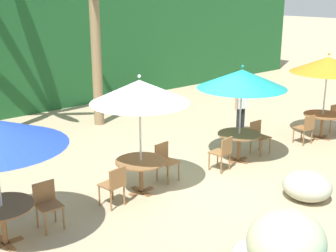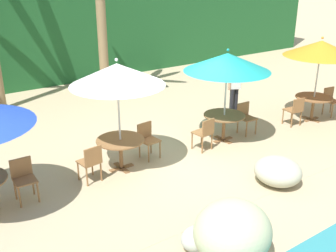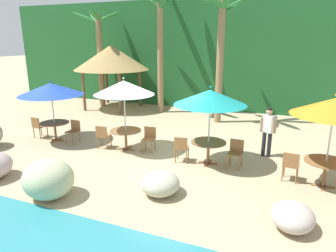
{
  "view_description": "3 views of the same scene",
  "coord_description": "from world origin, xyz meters",
  "px_view_note": "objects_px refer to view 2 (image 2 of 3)",
  "views": [
    {
      "loc": [
        -6.99,
        -7.04,
        4.25
      ],
      "look_at": [
        -0.66,
        0.32,
        1.3
      ],
      "focal_mm": 48.08,
      "sensor_mm": 36.0,
      "label": 1
    },
    {
      "loc": [
        -5.43,
        -7.31,
        4.39
      ],
      "look_at": [
        -0.45,
        -0.13,
        0.91
      ],
      "focal_mm": 42.85,
      "sensor_mm": 36.0,
      "label": 2
    },
    {
      "loc": [
        3.74,
        -8.85,
        3.82
      ],
      "look_at": [
        0.0,
        0.29,
        1.02
      ],
      "focal_mm": 32.65,
      "sensor_mm": 36.0,
      "label": 3
    }
  ],
  "objects_px": {
    "umbrella_orange": "(321,48)",
    "chair_blue_seaward": "(23,176)",
    "chair_white_inland": "(91,161)",
    "chair_white_seaward": "(147,138)",
    "chair_orange_inland": "(295,109)",
    "umbrella_white": "(117,74)",
    "chair_teal_inland": "(205,132)",
    "chair_teal_seaward": "(245,116)",
    "umbrella_teal": "(227,62)",
    "dining_table_orange": "(314,101)",
    "dining_table_teal": "(224,119)",
    "chair_orange_seaward": "(331,99)",
    "waiter_in_white": "(235,84)",
    "dining_table_white": "(120,144)"
  },
  "relations": [
    {
      "from": "umbrella_orange",
      "to": "chair_blue_seaward",
      "type": "bearing_deg",
      "value": 177.07
    },
    {
      "from": "chair_white_inland",
      "to": "umbrella_orange",
      "type": "height_order",
      "value": "umbrella_orange"
    },
    {
      "from": "chair_white_seaward",
      "to": "chair_orange_inland",
      "type": "bearing_deg",
      "value": -8.51
    },
    {
      "from": "umbrella_white",
      "to": "chair_orange_inland",
      "type": "height_order",
      "value": "umbrella_white"
    },
    {
      "from": "chair_teal_inland",
      "to": "umbrella_orange",
      "type": "height_order",
      "value": "umbrella_orange"
    },
    {
      "from": "chair_teal_seaward",
      "to": "chair_white_seaward",
      "type": "bearing_deg",
      "value": 175.27
    },
    {
      "from": "chair_teal_inland",
      "to": "umbrella_orange",
      "type": "distance_m",
      "value": 4.46
    },
    {
      "from": "umbrella_teal",
      "to": "dining_table_orange",
      "type": "distance_m",
      "value": 3.65
    },
    {
      "from": "umbrella_white",
      "to": "chair_white_inland",
      "type": "distance_m",
      "value": 1.94
    },
    {
      "from": "chair_blue_seaward",
      "to": "dining_table_teal",
      "type": "relative_size",
      "value": 0.79
    },
    {
      "from": "chair_orange_seaward",
      "to": "chair_orange_inland",
      "type": "bearing_deg",
      "value": -179.99
    },
    {
      "from": "chair_white_inland",
      "to": "waiter_in_white",
      "type": "distance_m",
      "value": 5.74
    },
    {
      "from": "umbrella_orange",
      "to": "dining_table_white",
      "type": "bearing_deg",
      "value": 175.46
    },
    {
      "from": "chair_white_inland",
      "to": "umbrella_white",
      "type": "bearing_deg",
      "value": 13.69
    },
    {
      "from": "dining_table_white",
      "to": "chair_orange_seaward",
      "type": "distance_m",
      "value": 7.22
    },
    {
      "from": "chair_white_seaward",
      "to": "chair_blue_seaward",
      "type": "bearing_deg",
      "value": -175.34
    },
    {
      "from": "dining_table_teal",
      "to": "waiter_in_white",
      "type": "height_order",
      "value": "waiter_in_white"
    },
    {
      "from": "chair_blue_seaward",
      "to": "dining_table_teal",
      "type": "distance_m",
      "value": 5.28
    },
    {
      "from": "chair_blue_seaward",
      "to": "chair_teal_seaward",
      "type": "xyz_separation_m",
      "value": [
        6.13,
        -0.01,
        0.0
      ]
    },
    {
      "from": "chair_white_seaward",
      "to": "dining_table_teal",
      "type": "distance_m",
      "value": 2.24
    },
    {
      "from": "chair_blue_seaward",
      "to": "umbrella_orange",
      "type": "xyz_separation_m",
      "value": [
        8.57,
        -0.44,
        1.69
      ]
    },
    {
      "from": "dining_table_orange",
      "to": "waiter_in_white",
      "type": "height_order",
      "value": "waiter_in_white"
    },
    {
      "from": "umbrella_white",
      "to": "chair_white_inland",
      "type": "bearing_deg",
      "value": -166.31
    },
    {
      "from": "chair_orange_seaward",
      "to": "chair_teal_seaward",
      "type": "bearing_deg",
      "value": 172.35
    },
    {
      "from": "chair_white_inland",
      "to": "umbrella_teal",
      "type": "relative_size",
      "value": 0.35
    },
    {
      "from": "umbrella_teal",
      "to": "waiter_in_white",
      "type": "xyz_separation_m",
      "value": [
        1.65,
        1.36,
        -1.16
      ]
    },
    {
      "from": "umbrella_white",
      "to": "dining_table_orange",
      "type": "xyz_separation_m",
      "value": [
        6.35,
        -0.5,
        -1.64
      ]
    },
    {
      "from": "chair_orange_inland",
      "to": "chair_orange_seaward",
      "type": "bearing_deg",
      "value": 0.01
    },
    {
      "from": "dining_table_white",
      "to": "umbrella_white",
      "type": "bearing_deg",
      "value": -159.44
    },
    {
      "from": "dining_table_white",
      "to": "waiter_in_white",
      "type": "relative_size",
      "value": 0.65
    },
    {
      "from": "chair_blue_seaward",
      "to": "umbrella_teal",
      "type": "relative_size",
      "value": 0.35
    },
    {
      "from": "umbrella_teal",
      "to": "chair_white_seaward",
      "type": "bearing_deg",
      "value": 171.96
    },
    {
      "from": "chair_white_inland",
      "to": "chair_teal_seaward",
      "type": "xyz_separation_m",
      "value": [
        4.74,
        0.13,
        0.0
      ]
    },
    {
      "from": "chair_teal_seaward",
      "to": "umbrella_orange",
      "type": "xyz_separation_m",
      "value": [
        2.44,
        -0.43,
        1.69
      ]
    },
    {
      "from": "chair_teal_seaward",
      "to": "chair_orange_seaward",
      "type": "xyz_separation_m",
      "value": [
        3.3,
        -0.44,
        0.0
      ]
    },
    {
      "from": "chair_blue_seaward",
      "to": "waiter_in_white",
      "type": "distance_m",
      "value": 7.07
    },
    {
      "from": "chair_blue_seaward",
      "to": "chair_teal_inland",
      "type": "height_order",
      "value": "same"
    },
    {
      "from": "chair_white_inland",
      "to": "dining_table_orange",
      "type": "height_order",
      "value": "chair_white_inland"
    },
    {
      "from": "chair_blue_seaward",
      "to": "chair_white_seaward",
      "type": "bearing_deg",
      "value": 4.66
    },
    {
      "from": "chair_white_inland",
      "to": "dining_table_orange",
      "type": "distance_m",
      "value": 7.19
    },
    {
      "from": "dining_table_white",
      "to": "chair_teal_inland",
      "type": "relative_size",
      "value": 1.26
    },
    {
      "from": "chair_teal_seaward",
      "to": "waiter_in_white",
      "type": "height_order",
      "value": "waiter_in_white"
    },
    {
      "from": "chair_teal_inland",
      "to": "chair_orange_inland",
      "type": "bearing_deg",
      "value": -3.11
    },
    {
      "from": "chair_white_seaward",
      "to": "waiter_in_white",
      "type": "xyz_separation_m",
      "value": [
        3.87,
        1.05,
        0.47
      ]
    },
    {
      "from": "chair_teal_seaward",
      "to": "umbrella_teal",
      "type": "bearing_deg",
      "value": -176.03
    },
    {
      "from": "umbrella_white",
      "to": "waiter_in_white",
      "type": "bearing_deg",
      "value": 14.67
    },
    {
      "from": "dining_table_white",
      "to": "dining_table_orange",
      "type": "distance_m",
      "value": 6.37
    },
    {
      "from": "dining_table_teal",
      "to": "chair_orange_inland",
      "type": "xyz_separation_m",
      "value": [
        2.44,
        -0.38,
        -0.1
      ]
    },
    {
      "from": "umbrella_teal",
      "to": "dining_table_orange",
      "type": "bearing_deg",
      "value": -6.48
    },
    {
      "from": "umbrella_orange",
      "to": "waiter_in_white",
      "type": "height_order",
      "value": "umbrella_orange"
    }
  ]
}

